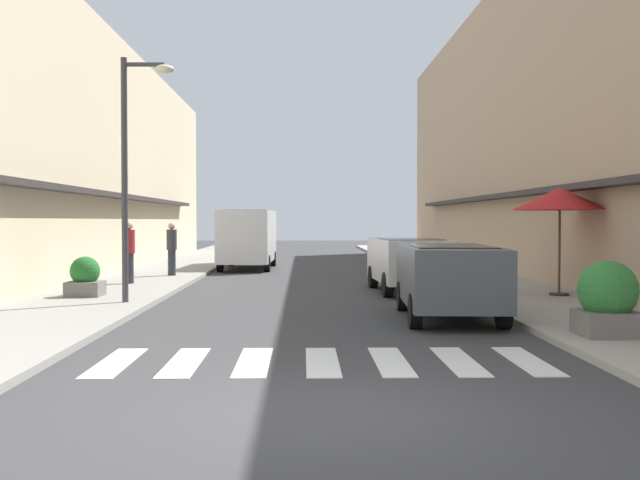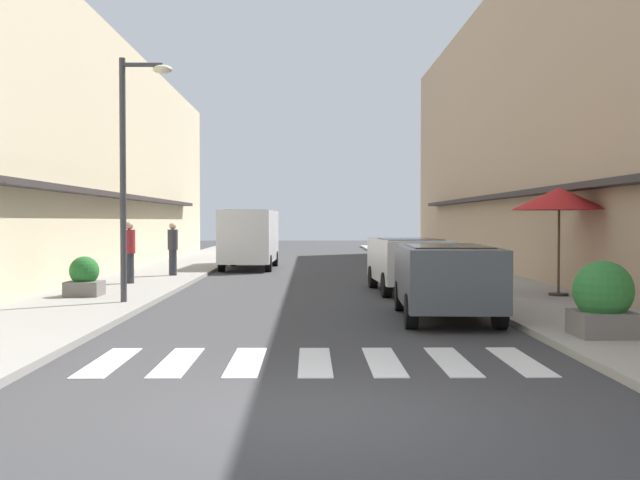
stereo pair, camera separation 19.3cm
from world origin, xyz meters
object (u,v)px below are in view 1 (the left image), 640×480
Objects in this scene: cafe_umbrella at (560,199)px; planter_midblock at (85,278)px; pedestrian_walking_near at (129,251)px; street_lamp at (133,154)px; parked_car_mid at (409,259)px; delivery_van at (248,234)px; planter_corner at (608,299)px; pedestrian_walking_far at (172,247)px; parked_car_near at (449,273)px.

planter_midblock is (-11.59, 0.08, -1.92)m from cafe_umbrella.
cafe_umbrella is at bearing -124.24° from pedestrian_walking_near.
cafe_umbrella is at bearing 7.31° from street_lamp.
delivery_van is at bearing 116.99° from parked_car_mid.
cafe_umbrella is at bearing -0.39° from planter_midblock.
planter_midblock is at bearing -166.00° from parked_car_mid.
pedestrian_walking_far reaches higher than planter_corner.
parked_car_near is 12.73m from pedestrian_walking_far.
cafe_umbrella is at bearing -94.01° from pedestrian_walking_far.
parked_car_mid is 11.24m from delivery_van.
parked_car_mid is 8.13m from pedestrian_walking_near.
parked_car_mid is 8.82m from planter_corner.
planter_midblock is (-8.19, -2.04, -0.36)m from parked_car_mid.
planter_corner is at bearing -69.19° from delivery_van.
pedestrian_walking_near is at bearing 168.38° from parked_car_mid.
street_lamp is 10.48m from planter_corner.
parked_car_near is 4.38× the size of planter_midblock.
pedestrian_walking_near reaches higher than pedestrian_walking_far.
delivery_van reaches higher than pedestrian_walking_far.
pedestrian_walking_far is (-9.24, 13.41, 0.35)m from planter_corner.
parked_car_near is at bearing -90.00° from parked_car_mid.
cafe_umbrella is (3.41, -2.12, 1.56)m from parked_car_mid.
pedestrian_walking_far is at bearing 82.35° from planter_midblock.
pedestrian_walking_near is (-1.25, 5.06, -2.38)m from street_lamp.
street_lamp is 3.10× the size of pedestrian_walking_far.
street_lamp reaches higher than delivery_van.
cafe_umbrella is 12.81m from pedestrian_walking_far.
street_lamp is 2.07× the size of cafe_umbrella.
planter_corner is 12.09m from planter_midblock.
planter_corner reaches higher than planter_midblock.
planter_corner is (8.68, -5.18, -2.76)m from street_lamp.
planter_corner is (1.97, -8.60, -0.22)m from parked_car_mid.
parked_car_mid is at bearing -63.01° from delivery_van.
cafe_umbrella reaches higher than delivery_van.
parked_car_near and parked_car_mid have the same top height.
planter_midblock is at bearing 160.50° from pedestrian_walking_near.
cafe_umbrella is 12.05m from pedestrian_walking_near.
parked_car_near is 10.79m from pedestrian_walking_near.
cafe_umbrella reaches higher than planter_corner.
cafe_umbrella is 1.46× the size of pedestrian_walking_near.
pedestrian_walking_far is (-10.67, 6.93, -1.42)m from cafe_umbrella.
planter_midblock is at bearing 147.18° from planter_corner.
cafe_umbrella reaches higher than pedestrian_walking_near.
cafe_umbrella is 2.74× the size of planter_midblock.
pedestrian_walking_far is at bearing 124.80° from parked_car_near.
parked_car_near is 16.47m from delivery_van.
cafe_umbrella reaches higher than planter_midblock.
parked_car_near is at bearing -23.75° from planter_midblock.
delivery_van is 14.85m from cafe_umbrella.
street_lamp is (-6.71, 2.23, 2.54)m from parked_car_near.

